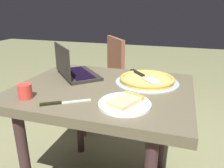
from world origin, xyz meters
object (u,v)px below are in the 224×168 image
(dining_table, at_px, (103,101))
(laptop, at_px, (74,70))
(pizza_tray, at_px, (147,80))
(chair_near, at_px, (104,76))
(drink_cup, at_px, (25,91))
(table_knife, at_px, (60,103))
(pizza_plate, at_px, (125,103))

(dining_table, height_order, laptop, laptop)
(pizza_tray, relative_size, chair_near, 0.43)
(pizza_tray, bearing_deg, drink_cup, 38.07)
(laptop, height_order, pizza_tray, laptop)
(laptop, relative_size, chair_near, 0.44)
(laptop, height_order, drink_cup, laptop)
(laptop, height_order, chair_near, laptop)
(chair_near, bearing_deg, dining_table, 109.15)
(laptop, relative_size, table_knife, 1.84)
(laptop, distance_m, pizza_plate, 0.56)
(pizza_tray, bearing_deg, pizza_plate, 82.71)
(laptop, height_order, pizza_plate, laptop)
(pizza_plate, bearing_deg, dining_table, -48.86)
(pizza_tray, bearing_deg, table_knife, 51.28)
(pizza_plate, xyz_separation_m, drink_cup, (0.51, 0.07, 0.02))
(laptop, bearing_deg, dining_table, 153.11)
(drink_cup, xyz_separation_m, chair_near, (-0.01, -1.17, -0.27))
(laptop, relative_size, drink_cup, 5.30)
(pizza_plate, xyz_separation_m, pizza_tray, (-0.05, -0.36, 0.00))
(dining_table, relative_size, pizza_plate, 4.01)
(dining_table, xyz_separation_m, table_knife, (0.12, 0.29, 0.10))
(drink_cup, bearing_deg, chair_near, -90.60)
(pizza_tray, xyz_separation_m, drink_cup, (0.55, 0.43, 0.02))
(dining_table, xyz_separation_m, pizza_plate, (-0.19, 0.21, 0.11))
(laptop, bearing_deg, pizza_tray, -177.34)
(laptop, xyz_separation_m, pizza_plate, (-0.44, 0.34, -0.03))
(drink_cup, bearing_deg, pizza_tray, -141.93)
(pizza_plate, relative_size, pizza_tray, 0.65)
(dining_table, distance_m, drink_cup, 0.45)
(dining_table, xyz_separation_m, laptop, (0.25, -0.13, 0.14))
(dining_table, bearing_deg, pizza_tray, -146.83)
(table_knife, bearing_deg, chair_near, -80.79)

